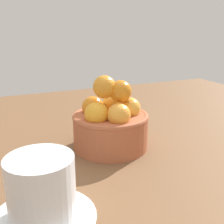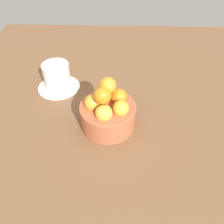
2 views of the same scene
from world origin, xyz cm
name	(u,v)px [view 1 (image 1 of 2)]	position (x,y,z in cm)	size (l,w,h in cm)	color
ground_plane	(111,157)	(0.00, 0.00, -2.19)	(131.56, 103.52, 4.39)	brown
terracotta_bowl	(111,123)	(-0.02, -0.05, 5.11)	(14.79, 14.79, 14.54)	#AD5938
coffee_cup	(42,192)	(-16.39, -16.82, 3.90)	(13.41, 13.41, 8.58)	white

